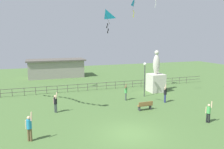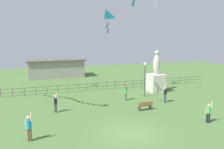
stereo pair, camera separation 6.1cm
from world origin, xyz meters
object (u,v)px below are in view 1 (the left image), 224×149
Objects in this scene: statue_monument at (156,79)px; person_4 at (209,112)px; person_2 at (55,102)px; person_3 at (29,126)px; kite_2 at (135,2)px; lamppost at (145,72)px; person_0 at (126,92)px; person_1 at (165,93)px; kite_0 at (106,15)px; park_bench at (145,105)px.

statue_monument is 2.88× the size of person_4.
person_2 is 5.78m from person_3.
person_3 is at bearing -139.71° from kite_2.
lamppost is 2.10× the size of person_0.
person_1 is 0.98× the size of person_3.
kite_0 is at bearing -21.12° from person_2.
person_4 is (0.15, -6.15, -0.09)m from person_1.
park_bench is 13.11m from kite_2.
person_1 reaches higher than person_4.
statue_monument is at bearing 82.49° from person_4.
person_0 is 1.04× the size of person_4.
person_1 reaches higher than park_bench.
statue_monument is 3.36m from lamppost.
statue_monument is at bearing 18.14° from person_2.
person_2 is 1.05× the size of person_4.
park_bench is 5.66m from person_4.
person_0 is 11.10m from kite_2.
statue_monument is 12.62m from kite_0.
park_bench is at bearing -153.25° from person_1.
person_0 is 9.13m from person_4.
person_2 is (-11.35, 0.45, -0.04)m from person_1.
person_3 is 10.73m from kite_0.
park_bench is 3.83m from person_0.
park_bench is at bearing -14.21° from person_2.
kite_0 is (-6.05, -4.17, 5.77)m from lamppost.
kite_0 reaches higher than person_0.
person_2 is 15.39m from kite_2.
person_2 is at bearing -167.53° from person_0.
person_4 is at bearing -97.51° from statue_monument.
kite_2 is at bearing 95.84° from person_4.
lamppost is 5.66m from park_bench.
kite_2 is at bearing 92.28° from lamppost.
kite_0 reaches higher than person_1.
kite_2 reaches higher than kite_0.
statue_monument reaches higher than lamppost.
lamppost is 1.96× the size of person_3.
person_2 is (-7.71, -1.71, 0.01)m from person_0.
person_3 is (-15.08, -9.60, -0.58)m from statue_monument.
person_3 is at bearing -147.97° from lamppost.
park_bench is at bearing -127.20° from statue_monument.
person_4 is at bearing -5.18° from person_3.
person_0 is at bearing 114.50° from person_4.
statue_monument is 1.32× the size of lamppost.
person_2 is (-8.15, 2.06, 0.51)m from park_bench.
kite_2 is (2.58, 3.48, 10.21)m from person_0.
park_bench is (-4.78, -6.30, -1.14)m from statue_monument.
person_0 is at bearing -154.14° from statue_monument.
person_1 is (3.20, 1.61, 0.55)m from park_bench.
park_bench is at bearing -106.48° from kite_2.
kite_2 is (-2.64, 0.95, 9.57)m from statue_monument.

